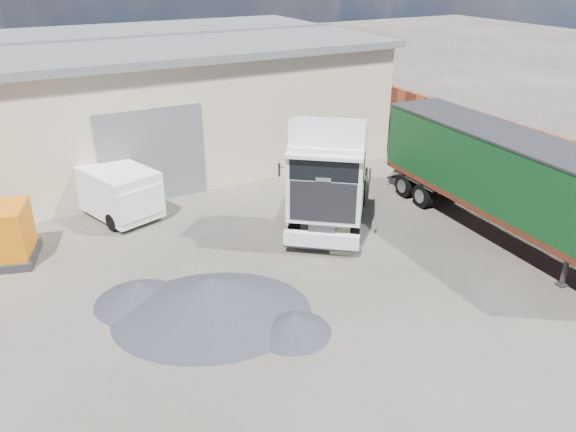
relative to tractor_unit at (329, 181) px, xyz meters
name	(u,v)px	position (x,y,z in m)	size (l,w,h in m)	color
ground	(339,320)	(-2.60, -4.83, -1.75)	(120.00, 120.00, 0.00)	#272420
warehouse	(19,110)	(-8.60, 11.16, 0.91)	(30.60, 12.60, 5.42)	#BAAB8F
brick_boundary_wall	(493,147)	(8.90, 1.17, -0.50)	(0.35, 26.00, 2.50)	brown
tractor_unit	(329,181)	(0.00, 0.00, 0.00)	(5.57, 6.26, 4.17)	black
box_trailer	(506,175)	(4.91, -3.04, 0.36)	(2.65, 10.52, 3.47)	#2D2D30
panel_van	(111,188)	(-6.34, 4.79, -0.81)	(3.18, 4.82, 1.83)	black
gravel_heap	(208,297)	(-5.50, -2.96, -1.24)	(6.71, 6.71, 1.10)	#1F212A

